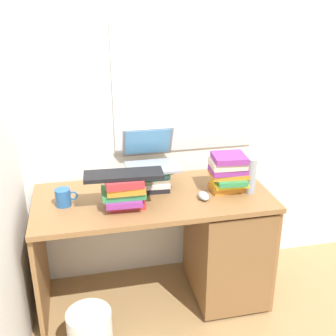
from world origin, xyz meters
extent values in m
plane|color=#9E7A4C|center=(0.00, 0.00, 0.00)|extent=(6.00, 6.00, 0.00)
cube|color=white|center=(0.00, 0.36, 1.30)|extent=(6.00, 0.05, 2.60)
cube|color=silver|center=(0.27, 0.33, 1.28)|extent=(0.90, 0.01, 0.80)
cube|color=olive|center=(0.00, 0.00, 0.71)|extent=(1.37, 0.62, 0.03)
cube|color=olive|center=(-0.67, 0.00, 0.35)|extent=(0.02, 0.57, 0.70)
cube|color=olive|center=(0.67, 0.00, 0.35)|extent=(0.02, 0.57, 0.70)
cube|color=brown|center=(0.45, -0.03, 0.35)|extent=(0.41, 0.53, 0.66)
cube|color=black|center=(0.00, 0.11, 0.74)|extent=(0.22, 0.20, 0.03)
cube|color=white|center=(0.03, 0.10, 0.77)|extent=(0.19, 0.18, 0.03)
cube|color=gray|center=(0.02, 0.11, 0.79)|extent=(0.18, 0.17, 0.02)
cube|color=teal|center=(0.01, 0.10, 0.82)|extent=(0.21, 0.13, 0.03)
cube|color=#338C4C|center=(0.02, 0.10, 0.85)|extent=(0.23, 0.13, 0.03)
cube|color=#B22D33|center=(-0.17, -0.10, 0.75)|extent=(0.20, 0.13, 0.04)
cube|color=#8C338C|center=(-0.18, -0.10, 0.78)|extent=(0.20, 0.19, 0.03)
cube|color=#338C4C|center=(-0.18, -0.09, 0.81)|extent=(0.23, 0.17, 0.03)
cube|color=orange|center=(-0.17, -0.11, 0.85)|extent=(0.21, 0.15, 0.04)
cube|color=#B22D33|center=(-0.18, -0.10, 0.89)|extent=(0.20, 0.19, 0.04)
cube|color=orange|center=(0.46, -0.02, 0.75)|extent=(0.23, 0.13, 0.04)
cube|color=yellow|center=(0.45, -0.04, 0.78)|extent=(0.20, 0.13, 0.02)
cube|color=#338C4C|center=(0.45, -0.03, 0.81)|extent=(0.19, 0.20, 0.03)
cube|color=orange|center=(0.46, -0.02, 0.83)|extent=(0.24, 0.18, 0.03)
cube|color=#8C338C|center=(0.44, -0.03, 0.87)|extent=(0.21, 0.14, 0.03)
cube|color=beige|center=(0.44, -0.02, 0.90)|extent=(0.21, 0.17, 0.04)
cube|color=#8C338C|center=(0.45, -0.02, 0.94)|extent=(0.20, 0.19, 0.03)
cube|color=gray|center=(0.02, 0.10, 0.87)|extent=(0.31, 0.22, 0.01)
cube|color=gray|center=(0.02, 0.25, 0.97)|extent=(0.31, 0.09, 0.20)
cube|color=#59A5E5|center=(0.02, 0.25, 0.97)|extent=(0.28, 0.08, 0.17)
cube|color=black|center=(-0.18, -0.10, 0.92)|extent=(0.43, 0.16, 0.02)
ellipsoid|color=#A5A8AD|center=(0.28, -0.10, 0.75)|extent=(0.06, 0.10, 0.04)
cylinder|color=#265999|center=(-0.50, -0.01, 0.78)|extent=(0.08, 0.08, 0.10)
torus|color=#265999|center=(-0.45, -0.01, 0.78)|extent=(0.05, 0.01, 0.05)
cylinder|color=#999EA5|center=(0.56, -0.08, 0.84)|extent=(0.06, 0.06, 0.21)
cylinder|color=silver|center=(-0.42, -0.36, 0.13)|extent=(0.24, 0.24, 0.27)
camera|label=1|loc=(-0.39, -2.15, 1.81)|focal=44.83mm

